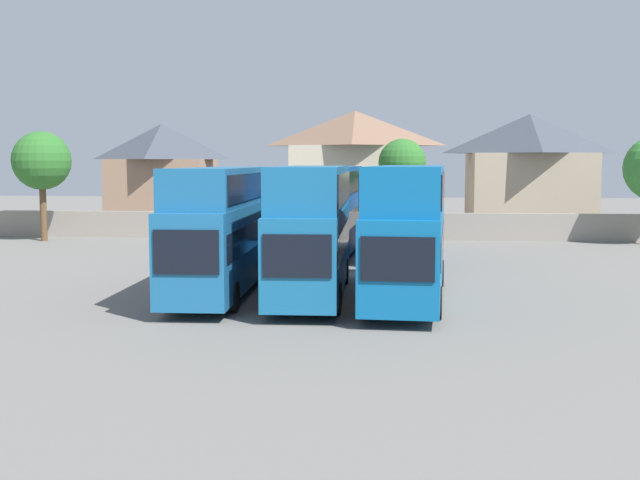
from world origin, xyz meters
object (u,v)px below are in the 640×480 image
at_px(bus_6, 410,207).
at_px(house_terrace_centre, 355,169).
at_px(tree_left_of_lot, 42,161).
at_px(house_terrace_right, 529,171).
at_px(house_terrace_left, 162,175).
at_px(bus_5, 331,206).
at_px(tree_behind_wall, 402,163).
at_px(bus_2, 312,224).
at_px(bus_3, 408,225).
at_px(bus_4, 276,220).
at_px(bus_1, 220,224).

bearing_deg(bus_6, house_terrace_centre, -169.81).
distance_m(bus_6, tree_left_of_lot, 25.01).
bearing_deg(house_terrace_right, house_terrace_left, 179.05).
relative_size(bus_5, tree_behind_wall, 1.73).
relative_size(bus_2, tree_behind_wall, 1.66).
relative_size(bus_5, tree_left_of_lot, 1.64).
xyz_separation_m(bus_2, bus_6, (3.99, 13.37, -0.10)).
xyz_separation_m(house_terrace_left, tree_behind_wall, (18.94, -6.42, 0.92)).
relative_size(bus_3, tree_behind_wall, 1.77).
relative_size(bus_4, bus_6, 0.93).
bearing_deg(house_terrace_right, bus_4, -131.54).
bearing_deg(house_terrace_centre, tree_behind_wall, -57.45).
height_order(bus_5, house_terrace_centre, house_terrace_centre).
distance_m(bus_1, house_terrace_right, 36.08).
height_order(bus_5, house_terrace_left, house_terrace_left).
height_order(bus_2, bus_6, bus_2).
xyz_separation_m(house_terrace_left, tree_left_of_lot, (-4.57, -11.92, 1.06)).
xyz_separation_m(house_terrace_centre, tree_behind_wall, (3.56, -5.57, 0.47)).
height_order(bus_4, house_terrace_left, house_terrace_left).
bearing_deg(bus_5, bus_2, 3.50).
bearing_deg(house_terrace_right, bus_5, -126.39).
bearing_deg(house_terrace_centre, bus_3, -83.60).
bearing_deg(bus_3, bus_4, -148.64).
bearing_deg(bus_2, tree_left_of_lot, -137.20).
relative_size(bus_3, house_terrace_centre, 1.21).
relative_size(bus_6, house_terrace_centre, 1.13).
bearing_deg(tree_left_of_lot, tree_behind_wall, 13.17).
height_order(bus_5, bus_6, bus_5).
height_order(bus_1, bus_2, bus_2).
bearing_deg(bus_3, bus_1, -88.88).
bearing_deg(tree_behind_wall, bus_2, -98.01).
bearing_deg(house_terrace_centre, tree_left_of_lot, -150.98).
bearing_deg(bus_4, tree_left_of_lot, -108.90).
height_order(bus_2, house_terrace_right, house_terrace_right).
bearing_deg(house_terrace_right, bus_6, -116.48).
relative_size(bus_2, house_terrace_right, 1.22).
xyz_separation_m(house_terrace_left, house_terrace_centre, (15.38, -0.85, 0.45)).
relative_size(bus_4, tree_left_of_lot, 1.45).
bearing_deg(bus_6, bus_2, -18.47).
height_order(bus_4, house_terrace_right, house_terrace_right).
bearing_deg(house_terrace_left, house_terrace_centre, -3.15).
bearing_deg(bus_1, bus_3, 86.01).
height_order(bus_2, tree_behind_wall, tree_behind_wall).
bearing_deg(bus_5, tree_left_of_lot, -107.41).
height_order(bus_5, house_terrace_right, house_terrace_right).
bearing_deg(bus_1, house_terrace_centre, 172.04).
bearing_deg(bus_2, bus_1, -92.67).
height_order(bus_4, tree_behind_wall, tree_behind_wall).
bearing_deg(tree_left_of_lot, house_terrace_left, 69.02).
bearing_deg(house_terrace_right, bus_2, -112.52).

